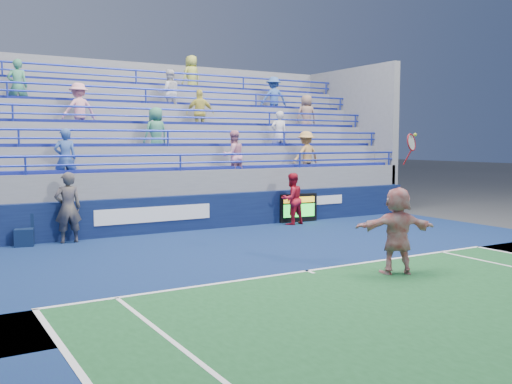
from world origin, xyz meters
TOP-DOWN VIEW (x-y plane):
  - ground at (0.00, 0.00)m, footprint 120.00×120.00m
  - sponsor_wall at (0.00, 6.50)m, footprint 18.00×0.32m
  - bleacher_stand at (0.00, 10.27)m, footprint 18.00×5.60m
  - serve_speed_board at (4.14, 6.28)m, footprint 1.42×0.28m
  - judge_chair at (-4.67, 6.22)m, footprint 0.57×0.58m
  - tennis_player at (1.49, -1.11)m, footprint 1.76×1.19m
  - line_judge at (-3.55, 6.10)m, footprint 0.71×0.47m
  - ball_girl at (3.62, 5.89)m, footprint 0.91×0.75m

SIDE VIEW (x-z plane):
  - ground at x=0.00m, z-range 0.00..0.00m
  - judge_chair at x=-4.67m, z-range -0.15..0.69m
  - serve_speed_board at x=4.14m, z-range 0.00..0.98m
  - sponsor_wall at x=0.00m, z-range 0.00..1.10m
  - ball_girl at x=3.62m, z-range 0.00..1.72m
  - tennis_player at x=1.49m, z-range -0.55..2.38m
  - line_judge at x=-3.55m, z-range 0.00..1.94m
  - bleacher_stand at x=0.00m, z-range -1.52..4.61m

